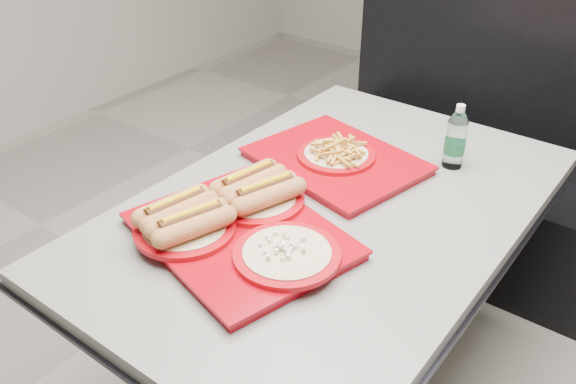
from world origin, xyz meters
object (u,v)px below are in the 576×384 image
Objects in this scene: tray_far at (336,157)px; water_bottle at (455,140)px; booth_bench at (474,159)px; tray_near at (237,222)px; diner_table at (330,252)px.

water_bottle is (0.27, 0.20, 0.06)m from tray_far.
booth_bench is at bearing 83.30° from tray_far.
tray_near is at bearing -89.60° from tray_far.
booth_bench is 6.96× the size of water_bottle.
tray_far is 2.76× the size of water_bottle.
tray_far is 0.35m from water_bottle.
booth_bench is 1.42m from tray_near.
tray_far is (-0.11, 0.18, 0.19)m from diner_table.
water_bottle reaches higher than diner_table.
water_bottle is (0.17, 0.38, 0.25)m from diner_table.
water_bottle reaches higher than tray_near.
tray_near is (-0.10, -1.36, 0.39)m from booth_bench.
water_bottle is at bearing 36.55° from tray_far.
diner_table is at bearing -90.00° from booth_bench.
water_bottle is (0.27, 0.65, 0.04)m from tray_near.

